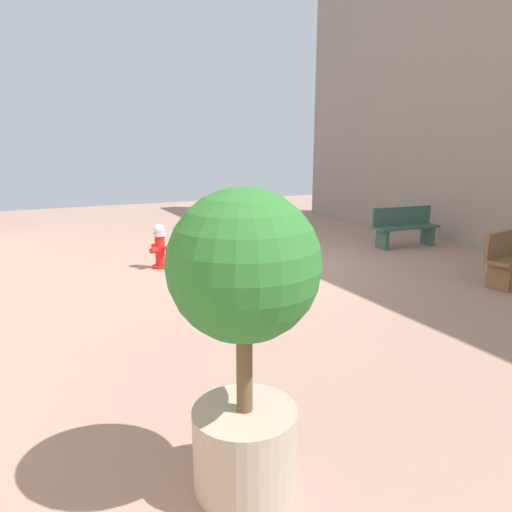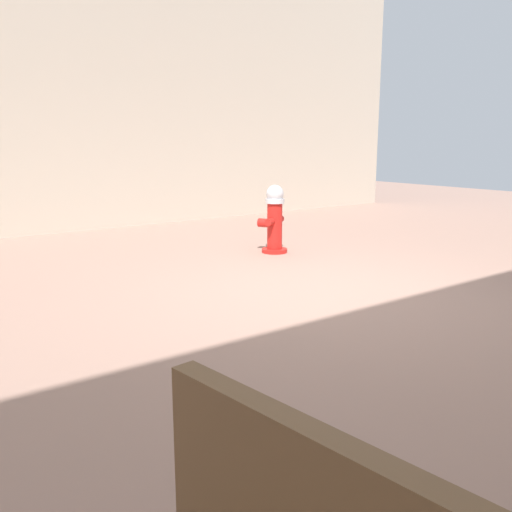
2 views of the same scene
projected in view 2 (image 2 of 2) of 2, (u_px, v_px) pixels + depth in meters
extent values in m
plane|color=#9E7A6B|center=(341.00, 295.00, 5.25)|extent=(23.40, 23.40, 0.00)
cylinder|color=red|center=(275.00, 250.00, 7.26)|extent=(0.33, 0.33, 0.05)
cylinder|color=red|center=(275.00, 226.00, 7.20)|extent=(0.20, 0.20, 0.60)
cylinder|color=silver|center=(275.00, 201.00, 7.13)|extent=(0.25, 0.25, 0.06)
sphere|color=silver|center=(275.00, 194.00, 7.11)|extent=(0.23, 0.23, 0.23)
cylinder|color=red|center=(270.00, 222.00, 7.05)|extent=(0.14, 0.16, 0.09)
cylinder|color=red|center=(279.00, 219.00, 7.31)|extent=(0.14, 0.16, 0.09)
cylinder|color=red|center=(264.00, 223.00, 7.26)|extent=(0.18, 0.17, 0.12)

